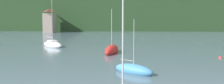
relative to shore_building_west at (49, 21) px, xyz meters
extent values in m
cube|color=#264223|center=(23.51, 29.97, 6.34)|extent=(352.00, 49.93, 20.42)
ellipsoid|color=#2D4C28|center=(-10.10, 42.46, 3.28)|extent=(246.40, 34.95, 54.87)
cube|color=gray|center=(0.00, 0.00, -0.66)|extent=(3.11, 5.98, 6.41)
pyramid|color=brown|center=(0.00, 0.00, 3.55)|extent=(3.26, 6.28, 1.09)
ellipsoid|color=red|center=(23.00, -50.27, -3.49)|extent=(2.68, 6.47, 1.71)
cylinder|color=#B7B7BC|center=(23.00, -50.27, -0.06)|extent=(0.08, 0.08, 5.92)
cylinder|color=#ADADB2|center=(23.19, -49.04, -2.31)|extent=(0.46, 2.48, 0.07)
cylinder|color=#B7B7BC|center=(24.64, -78.20, 0.85)|extent=(0.09, 0.09, 7.57)
ellipsoid|color=white|center=(11.72, -42.21, -3.55)|extent=(5.42, 5.84, 1.42)
cylinder|color=#B7B7BC|center=(11.72, -42.21, 0.97)|extent=(0.07, 0.07, 8.25)
cylinder|color=#ADADB2|center=(10.89, -41.25, -2.17)|extent=(1.71, 1.96, 0.07)
cube|color=silver|center=(11.72, -42.21, -2.92)|extent=(2.11, 2.13, 0.48)
ellipsoid|color=teal|center=(25.79, -64.96, -3.58)|extent=(4.50, 4.27, 1.27)
cylinder|color=#B7B7BC|center=(25.79, -64.96, -0.83)|extent=(0.06, 0.06, 4.82)
cylinder|color=#ADADB2|center=(25.12, -64.35, -2.66)|extent=(1.36, 1.24, 0.05)
sphere|color=red|center=(38.05, -54.85, -3.87)|extent=(0.48, 0.48, 0.48)
camera|label=1|loc=(24.59, -92.48, 2.00)|focal=44.07mm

